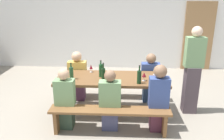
# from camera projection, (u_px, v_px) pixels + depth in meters

# --- Properties ---
(ground_plane) EXTENTS (24.00, 24.00, 0.00)m
(ground_plane) POSITION_uv_depth(u_px,v_px,m) (112.00, 112.00, 4.57)
(ground_plane) COLOR gray
(back_wall) EXTENTS (14.00, 0.20, 3.20)m
(back_wall) POSITION_uv_depth(u_px,v_px,m) (117.00, 18.00, 7.03)
(back_wall) COLOR white
(back_wall) RESTS_ON ground
(wooden_door) EXTENTS (0.90, 0.06, 2.10)m
(wooden_door) POSITION_uv_depth(u_px,v_px,m) (198.00, 37.00, 6.95)
(wooden_door) COLOR #9E7247
(wooden_door) RESTS_ON ground
(tasting_table) EXTENTS (2.13, 0.85, 0.75)m
(tasting_table) POSITION_uv_depth(u_px,v_px,m) (112.00, 81.00, 4.36)
(tasting_table) COLOR brown
(tasting_table) RESTS_ON ground
(bench_near) EXTENTS (2.03, 0.30, 0.45)m
(bench_near) POSITION_uv_depth(u_px,v_px,m) (110.00, 114.00, 3.78)
(bench_near) COLOR brown
(bench_near) RESTS_ON ground
(bench_far) EXTENTS (2.03, 0.30, 0.45)m
(bench_far) POSITION_uv_depth(u_px,v_px,m) (114.00, 83.00, 5.15)
(bench_far) COLOR brown
(bench_far) RESTS_ON ground
(wine_bottle_0) EXTENTS (0.08, 0.08, 0.32)m
(wine_bottle_0) POSITION_uv_depth(u_px,v_px,m) (71.00, 73.00, 4.22)
(wine_bottle_0) COLOR #234C2D
(wine_bottle_0) RESTS_ON tasting_table
(wine_bottle_1) EXTENTS (0.08, 0.08, 0.32)m
(wine_bottle_1) POSITION_uv_depth(u_px,v_px,m) (103.00, 73.00, 4.22)
(wine_bottle_1) COLOR #143319
(wine_bottle_1) RESTS_ON tasting_table
(wine_bottle_2) EXTENTS (0.08, 0.08, 0.34)m
(wine_bottle_2) POSITION_uv_depth(u_px,v_px,m) (139.00, 77.00, 4.01)
(wine_bottle_2) COLOR #143319
(wine_bottle_2) RESTS_ON tasting_table
(wine_bottle_3) EXTENTS (0.08, 0.08, 0.33)m
(wine_bottle_3) POSITION_uv_depth(u_px,v_px,m) (101.00, 70.00, 4.33)
(wine_bottle_3) COLOR #194723
(wine_bottle_3) RESTS_ON tasting_table
(wine_bottle_4) EXTENTS (0.07, 0.07, 0.30)m
(wine_bottle_4) POSITION_uv_depth(u_px,v_px,m) (161.00, 78.00, 3.98)
(wine_bottle_4) COLOR #143319
(wine_bottle_4) RESTS_ON tasting_table
(wine_glass_0) EXTENTS (0.08, 0.08, 0.17)m
(wine_glass_0) POSITION_uv_depth(u_px,v_px,m) (144.00, 75.00, 4.13)
(wine_glass_0) COLOR silver
(wine_glass_0) RESTS_ON tasting_table
(wine_glass_1) EXTENTS (0.06, 0.06, 0.18)m
(wine_glass_1) POSITION_uv_depth(u_px,v_px,m) (155.00, 69.00, 4.45)
(wine_glass_1) COLOR silver
(wine_glass_1) RESTS_ON tasting_table
(wine_glass_2) EXTENTS (0.07, 0.07, 0.16)m
(wine_glass_2) POSITION_uv_depth(u_px,v_px,m) (91.00, 67.00, 4.61)
(wine_glass_2) COLOR silver
(wine_glass_2) RESTS_ON tasting_table
(seated_guest_near_0) EXTENTS (0.34, 0.24, 1.09)m
(seated_guest_near_0) POSITION_uv_depth(u_px,v_px,m) (65.00, 100.00, 3.90)
(seated_guest_near_0) COLOR #314433
(seated_guest_near_0) RESTS_ON ground
(seated_guest_near_1) EXTENTS (0.37, 0.24, 1.08)m
(seated_guest_near_1) POSITION_uv_depth(u_px,v_px,m) (110.00, 102.00, 3.87)
(seated_guest_near_1) COLOR #414363
(seated_guest_near_1) RESTS_ON ground
(seated_guest_near_2) EXTENTS (0.33, 0.24, 1.19)m
(seated_guest_near_2) POSITION_uv_depth(u_px,v_px,m) (158.00, 99.00, 3.81)
(seated_guest_near_2) COLOR #552839
(seated_guest_near_2) RESTS_ON ground
(seated_guest_far_0) EXTENTS (0.40, 0.24, 1.11)m
(seated_guest_far_0) POSITION_uv_depth(u_px,v_px,m) (78.00, 77.00, 4.99)
(seated_guest_far_0) COLOR #522C46
(seated_guest_far_0) RESTS_ON ground
(seated_guest_far_1) EXTENTS (0.39, 0.24, 1.09)m
(seated_guest_far_1) POSITION_uv_depth(u_px,v_px,m) (150.00, 79.00, 4.92)
(seated_guest_far_1) COLOR navy
(seated_guest_far_1) RESTS_ON ground
(standing_host) EXTENTS (0.35, 0.24, 1.73)m
(standing_host) POSITION_uv_depth(u_px,v_px,m) (192.00, 72.00, 4.35)
(standing_host) COLOR #4C3F45
(standing_host) RESTS_ON ground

